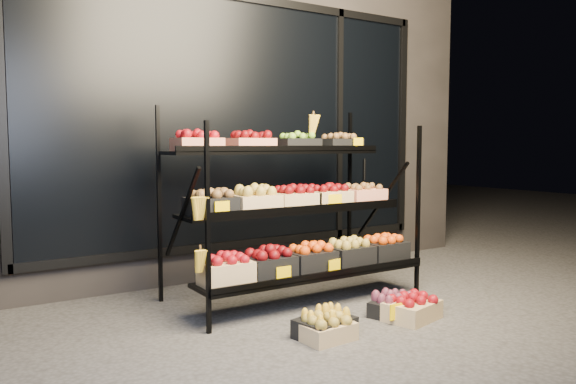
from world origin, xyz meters
TOP-DOWN VIEW (x-y plane):
  - ground at (0.00, 0.00)m, footprint 24.00×24.00m
  - building at (0.00, 2.59)m, footprint 6.00×2.08m
  - display_rack at (-0.02, 0.60)m, footprint 2.18×1.02m
  - tag_floor_b at (0.23, -0.40)m, footprint 0.13×0.01m
  - floor_crate_left at (-0.40, -0.38)m, footprint 0.37×0.28m
  - floor_crate_midleft at (-0.38, -0.33)m, footprint 0.44×0.36m
  - floor_crate_midright at (0.41, -0.37)m, footprint 0.47×0.39m
  - floor_crate_right at (0.35, -0.22)m, footprint 0.41×0.36m

SIDE VIEW (x-z plane):
  - ground at x=0.00m, z-range 0.00..0.00m
  - tag_floor_b at x=0.23m, z-range 0.00..0.12m
  - floor_crate_right at x=0.35m, z-range -0.01..0.18m
  - floor_crate_left at x=-0.40m, z-range -0.01..0.18m
  - floor_crate_midleft at x=-0.38m, z-range -0.01..0.19m
  - floor_crate_midright at x=0.41m, z-range -0.01..0.20m
  - display_rack at x=-0.02m, z-range -0.07..1.65m
  - building at x=0.00m, z-range 0.00..3.50m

